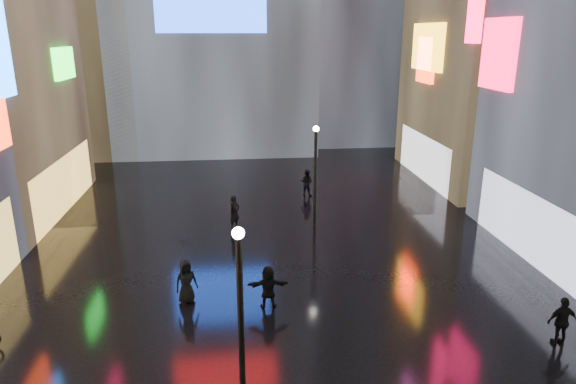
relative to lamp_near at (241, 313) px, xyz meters
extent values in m
plane|color=black|center=(1.51, 11.26, -2.94)|extent=(140.00, 140.00, 0.00)
cube|color=#FFC659|center=(-9.59, 17.26, -1.44)|extent=(0.20, 10.00, 3.00)
cube|color=#1BF62B|center=(-9.34, 19.09, 4.97)|extent=(0.25, 3.00, 1.71)
cube|color=white|center=(12.61, 8.26, -1.44)|extent=(0.20, 9.00, 3.00)
cube|color=#FF0C3F|center=(12.36, 12.39, 5.64)|extent=(0.25, 2.99, 3.26)
cube|color=white|center=(12.61, 21.26, -1.44)|extent=(0.20, 9.00, 3.00)
cube|color=#FFAF19|center=(12.36, 21.59, 5.71)|extent=(0.25, 4.92, 2.91)
cube|color=#FF2D0C|center=(12.36, 21.70, 4.90)|extent=(0.25, 2.63, 2.87)
cylinder|color=black|center=(0.00, 0.00, -0.44)|extent=(0.16, 0.16, 5.00)
sphere|color=white|center=(0.00, 0.00, 2.11)|extent=(0.30, 0.30, 0.30)
cylinder|color=black|center=(3.93, 13.27, -0.44)|extent=(0.16, 0.16, 5.00)
sphere|color=white|center=(3.93, 13.27, 2.11)|extent=(0.30, 0.30, 0.30)
imported|color=black|center=(10.11, 2.03, -2.12)|extent=(0.97, 0.43, 1.64)
imported|color=black|center=(-1.95, 5.97, -2.11)|extent=(0.97, 0.83, 1.67)
imported|color=black|center=(1.01, 5.29, -2.14)|extent=(1.50, 0.48, 1.61)
imported|color=black|center=(-0.16, 13.20, -2.06)|extent=(0.76, 0.75, 1.76)
imported|color=black|center=(4.24, 18.47, -2.15)|extent=(0.98, 0.92, 1.60)
imported|color=black|center=(-1.95, 5.97, -0.86)|extent=(1.09, 1.08, 0.82)
camera|label=1|loc=(0.01, -11.24, 6.60)|focal=32.00mm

